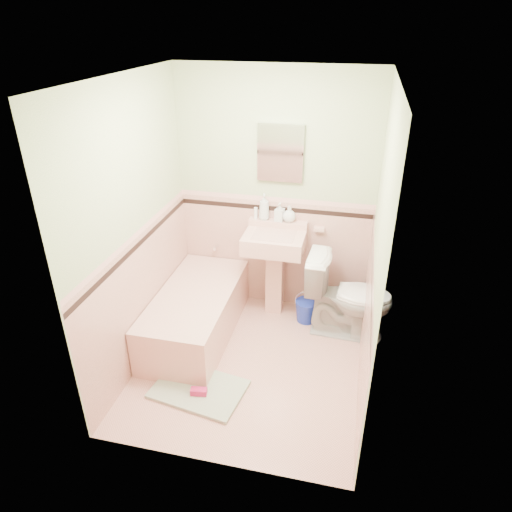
% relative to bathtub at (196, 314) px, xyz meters
% --- Properties ---
extents(floor, '(2.20, 2.20, 0.00)m').
position_rel_bathtub_xyz_m(floor, '(0.63, -0.33, -0.23)').
color(floor, '#E6A696').
rests_on(floor, ground).
extents(ceiling, '(2.20, 2.20, 0.00)m').
position_rel_bathtub_xyz_m(ceiling, '(0.63, -0.33, 2.27)').
color(ceiling, white).
rests_on(ceiling, ground).
extents(wall_back, '(2.50, 0.00, 2.50)m').
position_rel_bathtub_xyz_m(wall_back, '(0.63, 0.77, 1.02)').
color(wall_back, beige).
rests_on(wall_back, ground).
extents(wall_front, '(2.50, 0.00, 2.50)m').
position_rel_bathtub_xyz_m(wall_front, '(0.63, -1.43, 1.02)').
color(wall_front, beige).
rests_on(wall_front, ground).
extents(wall_left, '(0.00, 2.50, 2.50)m').
position_rel_bathtub_xyz_m(wall_left, '(-0.37, -0.33, 1.02)').
color(wall_left, beige).
rests_on(wall_left, ground).
extents(wall_right, '(0.00, 2.50, 2.50)m').
position_rel_bathtub_xyz_m(wall_right, '(1.63, -0.33, 1.02)').
color(wall_right, beige).
rests_on(wall_right, ground).
extents(wainscot_back, '(2.00, 0.00, 2.00)m').
position_rel_bathtub_xyz_m(wainscot_back, '(0.63, 0.76, 0.38)').
color(wainscot_back, '#E8AB9C').
rests_on(wainscot_back, ground).
extents(wainscot_front, '(2.00, 0.00, 2.00)m').
position_rel_bathtub_xyz_m(wainscot_front, '(0.63, -1.42, 0.38)').
color(wainscot_front, '#E8AB9C').
rests_on(wainscot_front, ground).
extents(wainscot_left, '(0.00, 2.20, 2.20)m').
position_rel_bathtub_xyz_m(wainscot_left, '(-0.36, -0.33, 0.38)').
color(wainscot_left, '#E8AB9C').
rests_on(wainscot_left, ground).
extents(wainscot_right, '(0.00, 2.20, 2.20)m').
position_rel_bathtub_xyz_m(wainscot_right, '(1.62, -0.33, 0.38)').
color(wainscot_right, '#E8AB9C').
rests_on(wainscot_right, ground).
extents(accent_back, '(2.00, 0.00, 2.00)m').
position_rel_bathtub_xyz_m(accent_back, '(0.63, 0.75, 0.90)').
color(accent_back, black).
rests_on(accent_back, ground).
extents(accent_front, '(2.00, 0.00, 2.00)m').
position_rel_bathtub_xyz_m(accent_front, '(0.63, -1.41, 0.90)').
color(accent_front, black).
rests_on(accent_front, ground).
extents(accent_left, '(0.00, 2.20, 2.20)m').
position_rel_bathtub_xyz_m(accent_left, '(-0.35, -0.33, 0.89)').
color(accent_left, black).
rests_on(accent_left, ground).
extents(accent_right, '(0.00, 2.20, 2.20)m').
position_rel_bathtub_xyz_m(accent_right, '(1.61, -0.33, 0.89)').
color(accent_right, black).
rests_on(accent_right, ground).
extents(cap_back, '(2.00, 0.00, 2.00)m').
position_rel_bathtub_xyz_m(cap_back, '(0.63, 0.75, 0.99)').
color(cap_back, '#E6A99F').
rests_on(cap_back, ground).
extents(cap_front, '(2.00, 0.00, 2.00)m').
position_rel_bathtub_xyz_m(cap_front, '(0.63, -1.41, 0.99)').
color(cap_front, '#E6A99F').
rests_on(cap_front, ground).
extents(cap_left, '(0.00, 2.20, 2.20)m').
position_rel_bathtub_xyz_m(cap_left, '(-0.35, -0.33, 1.00)').
color(cap_left, '#E6A99F').
rests_on(cap_left, ground).
extents(cap_right, '(0.00, 2.20, 2.20)m').
position_rel_bathtub_xyz_m(cap_right, '(1.61, -0.33, 1.00)').
color(cap_right, '#E6A99F').
rests_on(cap_right, ground).
extents(bathtub, '(0.70, 1.50, 0.45)m').
position_rel_bathtub_xyz_m(bathtub, '(0.00, 0.00, 0.00)').
color(bathtub, '#E0A596').
rests_on(bathtub, floor).
extents(tub_faucet, '(0.04, 0.12, 0.04)m').
position_rel_bathtub_xyz_m(tub_faucet, '(0.00, 0.72, 0.41)').
color(tub_faucet, silver).
rests_on(tub_faucet, wall_back).
extents(sink, '(0.60, 0.49, 0.95)m').
position_rel_bathtub_xyz_m(sink, '(0.68, 0.53, 0.25)').
color(sink, '#E0A596').
rests_on(sink, floor).
extents(sink_faucet, '(0.02, 0.02, 0.10)m').
position_rel_bathtub_xyz_m(sink_faucet, '(0.68, 0.67, 0.72)').
color(sink_faucet, silver).
rests_on(sink_faucet, sink).
extents(medicine_cabinet, '(0.45, 0.04, 0.56)m').
position_rel_bathtub_xyz_m(medicine_cabinet, '(0.68, 0.74, 1.47)').
color(medicine_cabinet, white).
rests_on(medicine_cabinet, wall_back).
extents(soap_dish, '(0.11, 0.06, 0.04)m').
position_rel_bathtub_xyz_m(soap_dish, '(1.10, 0.73, 0.72)').
color(soap_dish, '#E0A596').
rests_on(soap_dish, wall_back).
extents(soap_bottle_left, '(0.13, 0.13, 0.27)m').
position_rel_bathtub_xyz_m(soap_bottle_left, '(0.53, 0.71, 0.92)').
color(soap_bottle_left, '#B2B2B2').
rests_on(soap_bottle_left, sink).
extents(soap_bottle_mid, '(0.10, 0.10, 0.19)m').
position_rel_bathtub_xyz_m(soap_bottle_mid, '(0.69, 0.71, 0.88)').
color(soap_bottle_mid, '#B2B2B2').
rests_on(soap_bottle_mid, sink).
extents(soap_bottle_right, '(0.15, 0.15, 0.17)m').
position_rel_bathtub_xyz_m(soap_bottle_right, '(0.79, 0.71, 0.87)').
color(soap_bottle_right, '#B2B2B2').
rests_on(soap_bottle_right, sink).
extents(tube, '(0.04, 0.04, 0.12)m').
position_rel_bathtub_xyz_m(tube, '(0.44, 0.71, 0.85)').
color(tube, white).
rests_on(tube, sink).
extents(toilet, '(0.86, 0.51, 0.85)m').
position_rel_bathtub_xyz_m(toilet, '(1.46, 0.36, 0.20)').
color(toilet, white).
rests_on(toilet, floor).
extents(bucket, '(0.25, 0.25, 0.24)m').
position_rel_bathtub_xyz_m(bucket, '(1.05, 0.47, -0.11)').
color(bucket, '#192DA6').
rests_on(bucket, floor).
extents(bath_mat, '(0.83, 0.62, 0.03)m').
position_rel_bathtub_xyz_m(bath_mat, '(0.28, -0.77, -0.21)').
color(bath_mat, '#98A98D').
rests_on(bath_mat, floor).
extents(shoe, '(0.14, 0.08, 0.05)m').
position_rel_bathtub_xyz_m(shoe, '(0.31, -0.84, -0.17)').
color(shoe, '#BF1E59').
rests_on(shoe, bath_mat).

